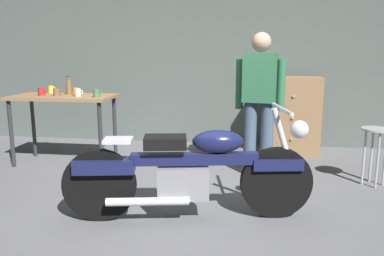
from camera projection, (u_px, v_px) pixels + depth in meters
The scene contains 14 objects.
ground_plane at pixel (177, 211), 3.63m from camera, with size 12.00×12.00×0.00m, color slate.
back_wall at pixel (209, 45), 6.04m from camera, with size 8.00×0.12×3.10m, color #56605B.
workbench at pixel (63, 104), 5.02m from camera, with size 1.30×0.64×0.90m.
motorcycle at pixel (191, 170), 3.38m from camera, with size 2.17×0.75×1.00m.
person_standing at pixel (260, 98), 4.51m from camera, with size 0.56×0.29×1.67m.
shop_stool at pixel (376, 141), 4.24m from camera, with size 0.32×0.32×0.64m.
wooden_dresser at pixel (291, 116), 5.58m from camera, with size 0.80×0.47×1.10m.
mug_brown_stoneware at pixel (57, 92), 4.97m from camera, with size 0.11×0.08×0.09m.
mug_red_diner at pixel (42, 92), 4.98m from camera, with size 0.12×0.09×0.10m.
mug_orange_travel at pixel (76, 92), 5.00m from camera, with size 0.11×0.07×0.10m.
mug_yellow_tall at pixel (51, 89), 5.25m from camera, with size 0.11×0.08×0.10m.
mug_white_ceramic at pixel (78, 92), 4.87m from camera, with size 0.10×0.07×0.10m.
mug_green_speckled at pixel (97, 93), 4.79m from camera, with size 0.11×0.07×0.10m.
bottle at pixel (69, 87), 5.08m from camera, with size 0.06×0.06×0.24m.
Camera 1 is at (0.63, -3.35, 1.47)m, focal length 36.45 mm.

